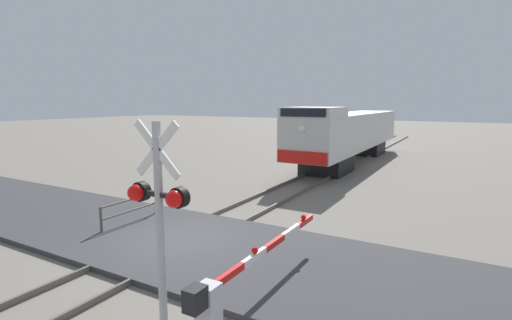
{
  "coord_description": "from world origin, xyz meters",
  "views": [
    {
      "loc": [
        7.26,
        -8.17,
        4.16
      ],
      "look_at": [
        0.87,
        3.07,
        2.17
      ],
      "focal_mm": 26.63,
      "sensor_mm": 36.0,
      "label": 1
    }
  ],
  "objects_px": {
    "crossing_signal": "(159,210)",
    "locomotive": "(349,133)",
    "guard_railing": "(131,208)",
    "crossing_gate": "(229,288)"
  },
  "relations": [
    {
      "from": "crossing_signal",
      "to": "locomotive",
      "type": "bearing_deg",
      "value": 97.74
    },
    {
      "from": "crossing_signal",
      "to": "guard_railing",
      "type": "relative_size",
      "value": 1.59
    },
    {
      "from": "locomotive",
      "to": "crossing_gate",
      "type": "bearing_deg",
      "value": -79.98
    },
    {
      "from": "crossing_signal",
      "to": "guard_railing",
      "type": "bearing_deg",
      "value": 142.16
    },
    {
      "from": "locomotive",
      "to": "crossing_signal",
      "type": "relative_size",
      "value": 4.46
    },
    {
      "from": "crossing_signal",
      "to": "crossing_gate",
      "type": "relative_size",
      "value": 0.73
    },
    {
      "from": "locomotive",
      "to": "guard_railing",
      "type": "xyz_separation_m",
      "value": [
        -2.52,
        -17.03,
        -1.44
      ]
    },
    {
      "from": "locomotive",
      "to": "crossing_gate",
      "type": "relative_size",
      "value": 3.27
    },
    {
      "from": "crossing_signal",
      "to": "crossing_gate",
      "type": "distance_m",
      "value": 2.06
    },
    {
      "from": "crossing_signal",
      "to": "guard_railing",
      "type": "xyz_separation_m",
      "value": [
        -5.41,
        4.2,
        -1.78
      ]
    }
  ]
}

